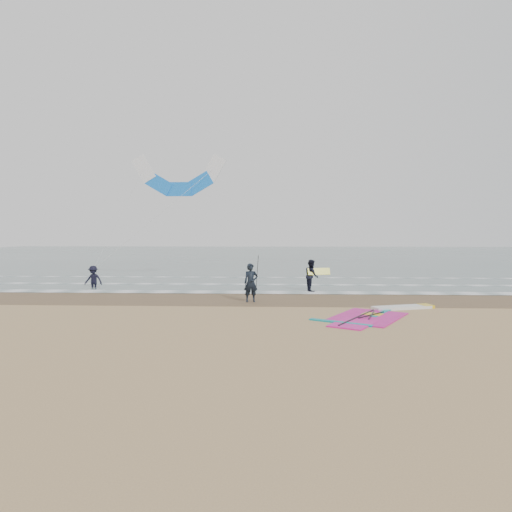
{
  "coord_description": "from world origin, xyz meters",
  "views": [
    {
      "loc": [
        -0.03,
        -16.75,
        3.34
      ],
      "look_at": [
        -0.99,
        5.0,
        2.2
      ],
      "focal_mm": 32.0,
      "sensor_mm": 36.0,
      "label": 1
    }
  ],
  "objects_px": {
    "person_wading": "(93,274)",
    "person_standing": "(251,283)",
    "person_walking": "(311,276)",
    "surf_kite": "(179,179)",
    "windsurf_rig": "(379,314)"
  },
  "relations": [
    {
      "from": "windsurf_rig",
      "to": "person_wading",
      "type": "distance_m",
      "value": 17.27
    },
    {
      "from": "windsurf_rig",
      "to": "person_standing",
      "type": "distance_m",
      "value": 6.31
    },
    {
      "from": "person_walking",
      "to": "surf_kite",
      "type": "xyz_separation_m",
      "value": [
        -8.7,
        5.67,
        6.09
      ]
    },
    {
      "from": "person_wading",
      "to": "surf_kite",
      "type": "distance_m",
      "value": 8.74
    },
    {
      "from": "person_standing",
      "to": "person_wading",
      "type": "relative_size",
      "value": 1.1
    },
    {
      "from": "person_standing",
      "to": "person_walking",
      "type": "distance_m",
      "value": 5.11
    },
    {
      "from": "person_standing",
      "to": "person_wading",
      "type": "height_order",
      "value": "person_standing"
    },
    {
      "from": "person_standing",
      "to": "person_wading",
      "type": "distance_m",
      "value": 11.02
    },
    {
      "from": "person_standing",
      "to": "person_wading",
      "type": "bearing_deg",
      "value": 138.7
    },
    {
      "from": "person_wading",
      "to": "person_standing",
      "type": "bearing_deg",
      "value": -24.29
    },
    {
      "from": "person_walking",
      "to": "surf_kite",
      "type": "distance_m",
      "value": 12.04
    },
    {
      "from": "windsurf_rig",
      "to": "surf_kite",
      "type": "height_order",
      "value": "surf_kite"
    },
    {
      "from": "person_wading",
      "to": "surf_kite",
      "type": "relative_size",
      "value": 0.22
    },
    {
      "from": "windsurf_rig",
      "to": "person_walking",
      "type": "distance_m",
      "value": 7.59
    },
    {
      "from": "windsurf_rig",
      "to": "person_wading",
      "type": "relative_size",
      "value": 3.4
    }
  ]
}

